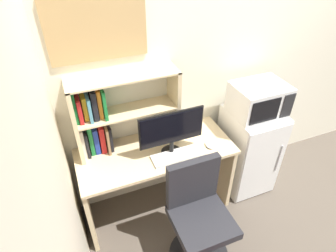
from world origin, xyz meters
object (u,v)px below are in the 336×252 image
(monitor, at_px, (172,130))
(computer_mouse, at_px, (209,145))
(keyboard, at_px, (178,155))
(microwave, at_px, (259,99))
(wall_corkboard, at_px, (97,29))
(hutch_bookshelf, at_px, (110,114))
(desk_chair, at_px, (198,221))
(mini_fridge, at_px, (248,150))

(monitor, height_order, computer_mouse, monitor)
(keyboard, xyz_separation_m, microwave, (0.83, 0.12, 0.28))
(keyboard, height_order, wall_corkboard, wall_corkboard)
(hutch_bookshelf, relative_size, wall_corkboard, 1.23)
(keyboard, bearing_deg, wall_corkboard, 137.92)
(hutch_bookshelf, xyz_separation_m, keyboard, (0.47, -0.31, -0.33))
(monitor, distance_m, wall_corkboard, 0.92)
(microwave, bearing_deg, desk_chair, -146.57)
(keyboard, xyz_separation_m, wall_corkboard, (-0.45, 0.41, 0.98))
(wall_corkboard, bearing_deg, keyboard, -42.08)
(monitor, distance_m, microwave, 0.87)
(desk_chair, bearing_deg, mini_fridge, 33.29)
(computer_mouse, height_order, microwave, microwave)
(wall_corkboard, bearing_deg, computer_mouse, -27.66)
(mini_fridge, distance_m, desk_chair, 0.99)
(wall_corkboard, bearing_deg, monitor, -39.76)
(microwave, bearing_deg, computer_mouse, -168.29)
(monitor, relative_size, desk_chair, 0.57)
(computer_mouse, bearing_deg, microwave, 11.71)
(mini_fridge, bearing_deg, microwave, 89.88)
(keyboard, relative_size, microwave, 0.96)
(hutch_bookshelf, distance_m, computer_mouse, 0.88)
(keyboard, distance_m, mini_fridge, 0.89)
(keyboard, distance_m, desk_chair, 0.54)
(monitor, bearing_deg, wall_corkboard, 140.24)
(hutch_bookshelf, relative_size, mini_fridge, 0.95)
(monitor, bearing_deg, desk_chair, -86.23)
(microwave, bearing_deg, monitor, -175.96)
(monitor, xyz_separation_m, computer_mouse, (0.34, -0.05, -0.22))
(mini_fridge, bearing_deg, desk_chair, -146.71)
(desk_chair, bearing_deg, wall_corkboard, 118.25)
(monitor, distance_m, keyboard, 0.24)
(computer_mouse, height_order, mini_fridge, mini_fridge)
(computer_mouse, relative_size, microwave, 0.22)
(microwave, bearing_deg, mini_fridge, -90.12)
(computer_mouse, distance_m, desk_chair, 0.63)
(computer_mouse, bearing_deg, mini_fridge, 11.39)
(hutch_bookshelf, xyz_separation_m, wall_corkboard, (0.02, 0.09, 0.65))
(hutch_bookshelf, bearing_deg, wall_corkboard, 80.78)
(keyboard, distance_m, wall_corkboard, 1.15)
(keyboard, xyz_separation_m, desk_chair, (-0.00, -0.42, -0.34))
(desk_chair, relative_size, wall_corkboard, 1.36)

